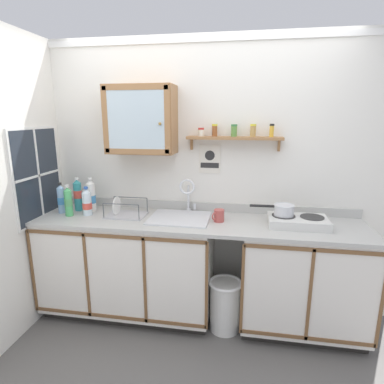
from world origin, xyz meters
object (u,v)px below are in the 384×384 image
(sink, at_px, (180,220))
(trash_bin, at_px, (225,304))
(hot_plate_stove, at_px, (298,221))
(dish_rack, at_px, (125,213))
(warning_sign, at_px, (210,159))
(bottle_water_blue_3, at_px, (61,199))
(bottle_water_clear_1, at_px, (87,203))
(bottle_opaque_white_4, at_px, (91,196))
(bottle_soda_green_0, at_px, (68,202))
(bottle_detergent_teal_2, at_px, (78,195))
(saucepan, at_px, (283,209))
(wall_cabinet, at_px, (141,120))
(mug, at_px, (219,216))

(sink, xyz_separation_m, trash_bin, (0.42, -0.16, -0.68))
(hot_plate_stove, relative_size, trash_bin, 1.04)
(dish_rack, distance_m, warning_sign, 0.90)
(hot_plate_stove, xyz_separation_m, trash_bin, (-0.56, -0.13, -0.74))
(bottle_water_blue_3, bearing_deg, bottle_water_clear_1, -4.92)
(bottle_opaque_white_4, height_order, trash_bin, bottle_opaque_white_4)
(sink, distance_m, bottle_water_blue_3, 1.11)
(bottle_water_blue_3, distance_m, dish_rack, 0.61)
(hot_plate_stove, height_order, bottle_soda_green_0, bottle_soda_green_0)
(bottle_soda_green_0, distance_m, dish_rack, 0.50)
(bottle_detergent_teal_2, height_order, trash_bin, bottle_detergent_teal_2)
(saucepan, bearing_deg, wall_cabinet, 173.60)
(hot_plate_stove, bearing_deg, bottle_opaque_white_4, 176.79)
(bottle_detergent_teal_2, distance_m, trash_bin, 1.66)
(bottle_water_clear_1, bearing_deg, bottle_detergent_teal_2, 141.58)
(bottle_water_clear_1, xyz_separation_m, bottle_opaque_white_4, (-0.02, 0.12, 0.03))
(sink, height_order, bottle_opaque_white_4, sink)
(saucepan, height_order, wall_cabinet, wall_cabinet)
(hot_plate_stove, distance_m, dish_rack, 1.48)
(saucepan, distance_m, bottle_soda_green_0, 1.85)
(bottle_detergent_teal_2, distance_m, bottle_opaque_white_4, 0.13)
(dish_rack, height_order, wall_cabinet, wall_cabinet)
(wall_cabinet, xyz_separation_m, trash_bin, (0.78, -0.29, -1.53))
(bottle_water_clear_1, height_order, bottle_water_blue_3, bottle_water_blue_3)
(dish_rack, bearing_deg, bottle_water_clear_1, -174.34)
(bottle_opaque_white_4, height_order, mug, bottle_opaque_white_4)
(bottle_water_blue_3, height_order, mug, bottle_water_blue_3)
(bottle_opaque_white_4, relative_size, mug, 2.79)
(bottle_opaque_white_4, relative_size, trash_bin, 0.70)
(hot_plate_stove, bearing_deg, bottle_water_clear_1, -179.39)
(sink, height_order, mug, sink)
(bottle_soda_green_0, distance_m, bottle_detergent_teal_2, 0.17)
(mug, bearing_deg, bottle_water_blue_3, 179.75)
(saucepan, bearing_deg, bottle_soda_green_0, -177.19)
(dish_rack, xyz_separation_m, warning_sign, (0.72, 0.28, 0.46))
(saucepan, xyz_separation_m, bottle_water_blue_3, (-1.96, -0.02, 0.00))
(bottle_water_clear_1, xyz_separation_m, trash_bin, (1.26, -0.11, -0.81))
(hot_plate_stove, relative_size, dish_rack, 1.35)
(saucepan, relative_size, bottle_opaque_white_4, 1.14)
(bottle_opaque_white_4, xyz_separation_m, mug, (1.20, -0.11, -0.09))
(saucepan, bearing_deg, trash_bin, -161.20)
(sink, xyz_separation_m, dish_rack, (-0.50, -0.02, 0.04))
(hot_plate_stove, relative_size, bottle_detergent_teal_2, 1.49)
(mug, relative_size, wall_cabinet, 0.19)
(bottle_soda_green_0, bearing_deg, wall_cabinet, 20.17)
(bottle_water_clear_1, xyz_separation_m, bottle_water_blue_3, (-0.26, 0.02, 0.01))
(bottle_detergent_teal_2, relative_size, warning_sign, 1.22)
(bottle_water_clear_1, relative_size, bottle_water_blue_3, 0.92)
(bottle_detergent_teal_2, bearing_deg, bottle_water_blue_3, -138.82)
(saucepan, relative_size, bottle_water_clear_1, 1.38)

